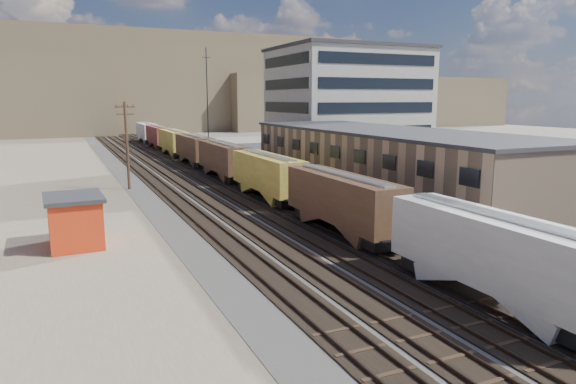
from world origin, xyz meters
name	(u,v)px	position (x,y,z in m)	size (l,w,h in m)	color
ground	(426,315)	(0.00, 0.00, 0.00)	(300.00, 300.00, 0.00)	#6B6356
ballast_bed	(186,175)	(0.00, 50.00, 0.03)	(18.00, 200.00, 0.06)	#4C4742
dirt_yard	(16,201)	(-20.00, 40.00, 0.01)	(24.00, 180.00, 0.03)	#766A51
asphalt_lot	(385,181)	(22.00, 35.00, 0.02)	(26.00, 120.00, 0.04)	#232326
rail_tracks	(182,175)	(-0.55, 50.00, 0.11)	(11.40, 200.00, 0.24)	black
freight_train	(208,152)	(3.80, 52.72, 2.79)	(3.00, 119.74, 4.46)	black
warehouse	(386,164)	(14.98, 25.00, 3.65)	(12.40, 40.40, 7.25)	tan
office_tower	(347,105)	(27.95, 54.95, 9.26)	(22.60, 18.60, 18.45)	#9E998E
utility_pole_north	(127,144)	(-8.50, 42.00, 5.30)	(2.20, 0.32, 10.00)	#382619
radio_mast	(208,106)	(6.00, 60.00, 9.12)	(1.20, 0.16, 18.00)	black
hills_north	(104,87)	(0.17, 167.92, 14.10)	(265.00, 80.00, 32.00)	brown
maintenance_shed	(75,220)	(-14.99, 19.71, 1.88)	(4.05, 5.14, 3.67)	red
parked_car_blue	(352,164)	(24.00, 46.31, 0.74)	(2.46, 5.34, 1.48)	navy
parked_car_far	(397,167)	(27.41, 40.01, 0.84)	(1.99, 4.94, 1.68)	silver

